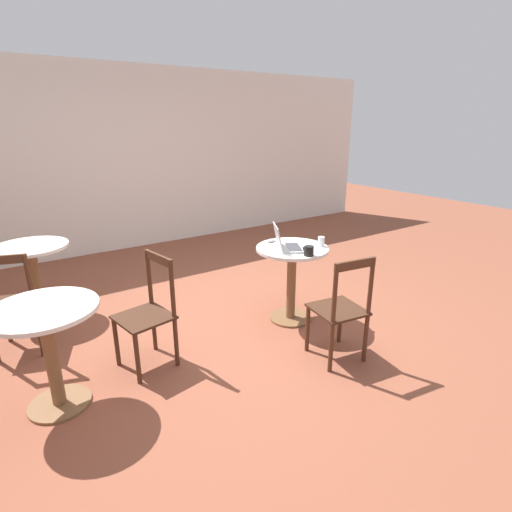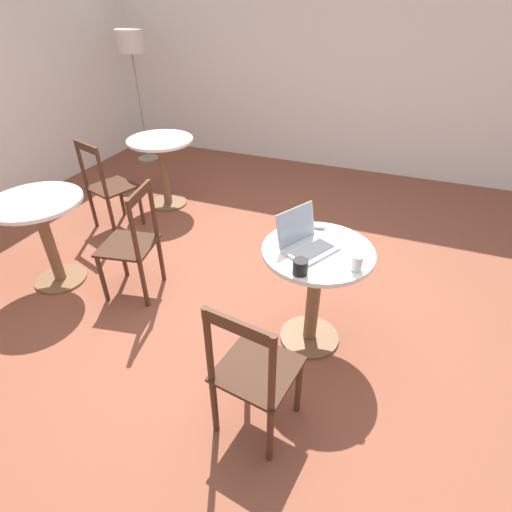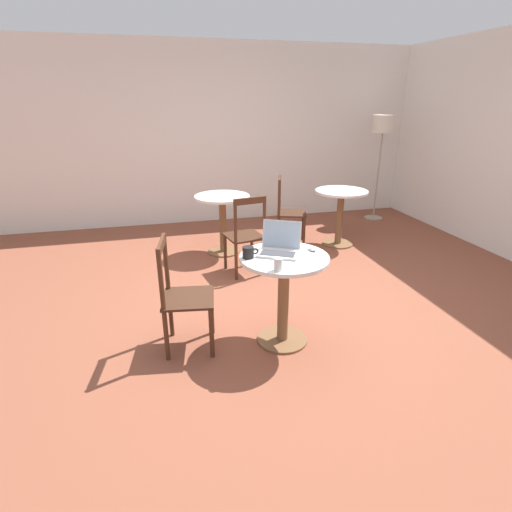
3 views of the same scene
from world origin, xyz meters
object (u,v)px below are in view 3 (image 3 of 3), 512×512
at_px(chair_mid_left, 288,212).
at_px(mouse, 312,249).
at_px(chair_near_left, 183,297).
at_px(laptop, 279,247).
at_px(cafe_table_far, 223,212).
at_px(floor_lamp, 383,130).
at_px(mug, 248,252).
at_px(chair_far_front, 246,236).
at_px(drinking_glass, 278,264).
at_px(cafe_table_mid, 340,206).
at_px(cafe_table_near, 284,281).

xyz_separation_m(chair_mid_left, mouse, (-0.56, -2.23, 0.33)).
height_order(chair_near_left, laptop, laptop).
bearing_deg(laptop, chair_mid_left, 69.38).
height_order(cafe_table_far, floor_lamp, floor_lamp).
bearing_deg(cafe_table_far, laptop, -87.40).
distance_m(mouse, mug, 0.53).
bearing_deg(cafe_table_far, mouse, -80.10).
distance_m(chair_far_front, mug, 1.47).
height_order(chair_near_left, chair_mid_left, same).
relative_size(chair_far_front, drinking_glass, 9.79).
bearing_deg(chair_mid_left, cafe_table_mid, -18.43).
height_order(chair_mid_left, mug, chair_mid_left).
relative_size(chair_far_front, mouse, 9.18).
bearing_deg(mug, chair_mid_left, 64.18).
relative_size(chair_near_left, chair_far_front, 1.00).
bearing_deg(mug, cafe_table_near, -7.71).
bearing_deg(cafe_table_far, chair_mid_left, 8.05).
bearing_deg(mouse, floor_lamp, 52.21).
height_order(chair_mid_left, drinking_glass, chair_mid_left).
bearing_deg(mug, drinking_glass, -62.93).
relative_size(cafe_table_mid, chair_mid_left, 0.83).
bearing_deg(cafe_table_far, cafe_table_mid, -3.19).
distance_m(laptop, mouse, 0.27).
relative_size(chair_mid_left, laptop, 2.30).
relative_size(cafe_table_near, floor_lamp, 0.46).
height_order(cafe_table_mid, laptop, laptop).
distance_m(chair_near_left, chair_far_front, 1.55).
distance_m(laptop, mug, 0.26).
xyz_separation_m(cafe_table_far, mouse, (0.37, -2.10, 0.23)).
distance_m(cafe_table_mid, chair_far_front, 1.60).
relative_size(cafe_table_far, drinking_glass, 8.09).
relative_size(cafe_table_far, chair_far_front, 0.83).
bearing_deg(floor_lamp, laptop, -130.97).
bearing_deg(cafe_table_near, drinking_glass, -117.35).
distance_m(cafe_table_mid, chair_mid_left, 0.70).
bearing_deg(cafe_table_near, cafe_table_far, 92.95).
bearing_deg(mug, cafe_table_far, 85.59).
relative_size(floor_lamp, mouse, 16.57).
distance_m(cafe_table_near, chair_mid_left, 2.44).
bearing_deg(chair_mid_left, chair_near_left, -126.37).
height_order(chair_near_left, mouse, chair_near_left).
bearing_deg(mug, chair_near_left, 170.93).
xyz_separation_m(chair_far_front, mug, (-0.30, -1.40, 0.36)).
relative_size(chair_mid_left, mug, 7.40).
distance_m(chair_far_front, laptop, 1.40).
relative_size(chair_near_left, laptop, 2.30).
bearing_deg(mouse, laptop, 176.88).
xyz_separation_m(cafe_table_near, cafe_table_far, (-0.11, 2.17, 0.00)).
distance_m(cafe_table_far, floor_lamp, 3.03).
xyz_separation_m(mouse, drinking_glass, (-0.38, -0.31, 0.03)).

